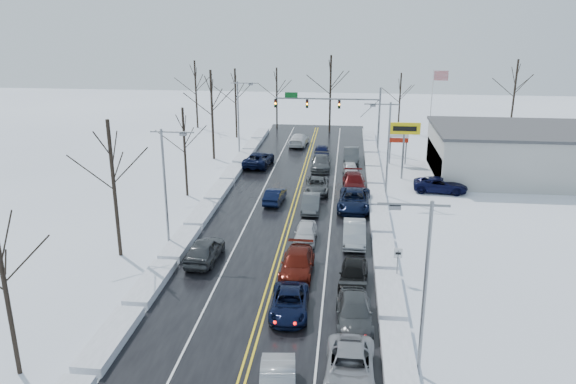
# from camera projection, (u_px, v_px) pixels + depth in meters

# --- Properties ---
(ground) EXTENTS (160.00, 160.00, 0.00)m
(ground) POSITION_uv_depth(u_px,v_px,m) (286.00, 231.00, 45.41)
(ground) COLOR white
(ground) RESTS_ON ground
(road_surface) EXTENTS (14.00, 84.00, 0.01)m
(road_surface) POSITION_uv_depth(u_px,v_px,m) (289.00, 222.00, 47.30)
(road_surface) COLOR black
(road_surface) RESTS_ON ground
(snow_bank_left) EXTENTS (1.62, 72.00, 0.55)m
(snow_bank_left) POSITION_uv_depth(u_px,v_px,m) (201.00, 218.00, 48.08)
(snow_bank_left) COLOR silver
(snow_bank_left) RESTS_ON ground
(snow_bank_right) EXTENTS (1.62, 72.00, 0.55)m
(snow_bank_right) POSITION_uv_depth(u_px,v_px,m) (380.00, 225.00, 46.52)
(snow_bank_right) COLOR silver
(snow_bank_right) RESTS_ON ground
(traffic_signal_mast) EXTENTS (13.28, 0.39, 8.00)m
(traffic_signal_mast) POSITION_uv_depth(u_px,v_px,m) (339.00, 107.00, 69.82)
(traffic_signal_mast) COLOR slate
(traffic_signal_mast) RESTS_ON ground
(tires_plus_sign) EXTENTS (3.20, 0.34, 6.00)m
(tires_plus_sign) POSITION_uv_depth(u_px,v_px,m) (404.00, 132.00, 57.91)
(tires_plus_sign) COLOR slate
(tires_plus_sign) RESTS_ON ground
(used_vehicles_sign) EXTENTS (2.20, 0.22, 4.65)m
(used_vehicles_sign) POSITION_uv_depth(u_px,v_px,m) (399.00, 136.00, 64.10)
(used_vehicles_sign) COLOR slate
(used_vehicles_sign) RESTS_ON ground
(speed_limit_sign) EXTENTS (0.55, 0.09, 2.35)m
(speed_limit_sign) POSITION_uv_depth(u_px,v_px,m) (398.00, 258.00, 36.50)
(speed_limit_sign) COLOR slate
(speed_limit_sign) RESTS_ON ground
(flagpole) EXTENTS (1.87, 1.20, 10.00)m
(flagpole) POSITION_uv_depth(u_px,v_px,m) (433.00, 103.00, 70.38)
(flagpole) COLOR silver
(flagpole) RESTS_ON ground
(dealership_building) EXTENTS (20.40, 12.40, 5.30)m
(dealership_building) POSITION_uv_depth(u_px,v_px,m) (531.00, 153.00, 59.14)
(dealership_building) COLOR #AFAFAA
(dealership_building) RESTS_ON ground
(streetlight_se) EXTENTS (3.20, 0.25, 9.00)m
(streetlight_se) POSITION_uv_depth(u_px,v_px,m) (422.00, 277.00, 25.90)
(streetlight_se) COLOR slate
(streetlight_se) RESTS_ON ground
(streetlight_ne) EXTENTS (3.20, 0.25, 9.00)m
(streetlight_ne) POSITION_uv_depth(u_px,v_px,m) (386.00, 142.00, 52.37)
(streetlight_ne) COLOR slate
(streetlight_ne) RESTS_ON ground
(streetlight_sw) EXTENTS (3.20, 0.25, 9.00)m
(streetlight_sw) POSITION_uv_depth(u_px,v_px,m) (167.00, 179.00, 40.84)
(streetlight_sw) COLOR slate
(streetlight_sw) RESTS_ON ground
(streetlight_nw) EXTENTS (3.20, 0.25, 9.00)m
(streetlight_nw) POSITION_uv_depth(u_px,v_px,m) (240.00, 112.00, 67.31)
(streetlight_nw) COLOR slate
(streetlight_nw) RESTS_ON ground
(tree_left_a) EXTENTS (3.60, 3.60, 9.00)m
(tree_left_a) POSITION_uv_depth(u_px,v_px,m) (0.00, 256.00, 25.69)
(tree_left_a) COLOR #2D231C
(tree_left_a) RESTS_ON ground
(tree_left_b) EXTENTS (4.00, 4.00, 10.00)m
(tree_left_b) POSITION_uv_depth(u_px,v_px,m) (112.00, 163.00, 38.76)
(tree_left_b) COLOR #2D231C
(tree_left_b) RESTS_ON ground
(tree_left_c) EXTENTS (3.40, 3.40, 8.50)m
(tree_left_c) POSITION_uv_depth(u_px,v_px,m) (184.00, 135.00, 52.21)
(tree_left_c) COLOR #2D231C
(tree_left_c) RESTS_ON ground
(tree_left_d) EXTENTS (4.20, 4.20, 10.50)m
(tree_left_d) POSITION_uv_depth(u_px,v_px,m) (212.00, 98.00, 65.09)
(tree_left_d) COLOR #2D231C
(tree_left_d) RESTS_ON ground
(tree_left_e) EXTENTS (3.80, 3.80, 9.50)m
(tree_left_e) POSITION_uv_depth(u_px,v_px,m) (235.00, 90.00, 76.61)
(tree_left_e) COLOR #2D231C
(tree_left_e) RESTS_ON ground
(tree_far_a) EXTENTS (4.00, 4.00, 10.00)m
(tree_far_a) POSITION_uv_depth(u_px,v_px,m) (195.00, 81.00, 82.91)
(tree_far_a) COLOR #2D231C
(tree_far_a) RESTS_ON ground
(tree_far_b) EXTENTS (3.60, 3.60, 9.00)m
(tree_far_b) POSITION_uv_depth(u_px,v_px,m) (277.00, 86.00, 82.84)
(tree_far_b) COLOR #2D231C
(tree_far_b) RESTS_ON ground
(tree_far_c) EXTENTS (4.40, 4.40, 11.00)m
(tree_far_c) POSITION_uv_depth(u_px,v_px,m) (331.00, 79.00, 79.70)
(tree_far_c) COLOR #2D231C
(tree_far_c) RESTS_ON ground
(tree_far_d) EXTENTS (3.40, 3.40, 8.50)m
(tree_far_d) POSITION_uv_depth(u_px,v_px,m) (400.00, 91.00, 80.63)
(tree_far_d) COLOR #2D231C
(tree_far_d) RESTS_ON ground
(tree_far_e) EXTENTS (4.20, 4.20, 10.50)m
(tree_far_e) POSITION_uv_depth(u_px,v_px,m) (516.00, 82.00, 79.03)
(tree_far_e) COLOR #2D231C
(tree_far_e) RESTS_ON ground
(queued_car_2) EXTENTS (2.41, 4.86, 1.32)m
(queued_car_2) POSITION_uv_depth(u_px,v_px,m) (289.00, 313.00, 33.12)
(queued_car_2) COLOR black
(queued_car_2) RESTS_ON ground
(queued_car_3) EXTENTS (2.20, 5.27, 1.52)m
(queued_car_3) POSITION_uv_depth(u_px,v_px,m) (297.00, 274.00, 38.02)
(queued_car_3) COLOR #53130B
(queued_car_3) RESTS_ON ground
(queued_car_4) EXTENTS (1.68, 4.08, 1.38)m
(queued_car_4) POSITION_uv_depth(u_px,v_px,m) (306.00, 241.00, 43.41)
(queued_car_4) COLOR silver
(queued_car_4) RESTS_ON ground
(queued_car_5) EXTENTS (1.55, 4.42, 1.46)m
(queued_car_5) POSITION_uv_depth(u_px,v_px,m) (311.00, 211.00, 49.95)
(queued_car_5) COLOR #444749
(queued_car_5) RESTS_ON ground
(queued_car_6) EXTENTS (2.45, 5.01, 1.37)m
(queued_car_6) POSITION_uv_depth(u_px,v_px,m) (317.00, 192.00, 55.09)
(queued_car_6) COLOR #414446
(queued_car_6) RESTS_ON ground
(queued_car_7) EXTENTS (2.18, 5.22, 1.51)m
(queued_car_7) POSITION_uv_depth(u_px,v_px,m) (321.00, 169.00, 62.93)
(queued_car_7) COLOR #474A4C
(queued_car_7) RESTS_ON ground
(queued_car_8) EXTENTS (1.99, 4.54, 1.52)m
(queued_car_8) POSITION_uv_depth(u_px,v_px,m) (322.00, 158.00, 67.55)
(queued_car_8) COLOR black
(queued_car_8) RESTS_ON ground
(queued_car_10) EXTENTS (2.48, 5.24, 1.45)m
(queued_car_10) POSITION_uv_depth(u_px,v_px,m) (349.00, 380.00, 27.10)
(queued_car_10) COLOR gray
(queued_car_10) RESTS_ON ground
(queued_car_11) EXTENTS (2.23, 5.10, 1.46)m
(queued_car_11) POSITION_uv_depth(u_px,v_px,m) (354.00, 323.00, 32.01)
(queued_car_11) COLOR #3B3E40
(queued_car_11) RESTS_ON ground
(queued_car_12) EXTENTS (2.09, 4.52, 1.50)m
(queued_car_12) POSITION_uv_depth(u_px,v_px,m) (353.00, 284.00, 36.58)
(queued_car_12) COLOR black
(queued_car_12) RESTS_ON ground
(queued_car_13) EXTENTS (1.71, 4.86, 1.60)m
(queued_car_13) POSITION_uv_depth(u_px,v_px,m) (354.00, 242.00, 43.12)
(queued_car_13) COLOR #9A9DA1
(queued_car_13) RESTS_ON ground
(queued_car_14) EXTENTS (3.09, 6.16, 1.68)m
(queued_car_14) POSITION_uv_depth(u_px,v_px,m) (354.00, 209.00, 50.47)
(queued_car_14) COLOR black
(queued_car_14) RESTS_ON ground
(queued_car_15) EXTENTS (2.38, 5.46, 1.57)m
(queued_car_15) POSITION_uv_depth(u_px,v_px,m) (354.00, 190.00, 55.77)
(queued_car_15) COLOR #47090A
(queued_car_15) RESTS_ON ground
(queued_car_16) EXTENTS (1.91, 4.07, 1.35)m
(queued_car_16) POSITION_uv_depth(u_px,v_px,m) (350.00, 175.00, 60.68)
(queued_car_16) COLOR silver
(queued_car_16) RESTS_ON ground
(queued_car_17) EXTENTS (1.84, 5.10, 1.67)m
(queued_car_17) POSITION_uv_depth(u_px,v_px,m) (351.00, 162.00, 65.87)
(queued_car_17) COLOR #3A3D3F
(queued_car_17) RESTS_ON ground
(oncoming_car_0) EXTENTS (1.81, 4.23, 1.35)m
(oncoming_car_0) POSITION_uv_depth(u_px,v_px,m) (275.00, 203.00, 52.04)
(oncoming_car_0) COLOR black
(oncoming_car_0) RESTS_ON ground
(oncoming_car_1) EXTENTS (3.26, 6.04, 1.61)m
(oncoming_car_1) POSITION_uv_depth(u_px,v_px,m) (259.00, 166.00, 64.34)
(oncoming_car_1) COLOR black
(oncoming_car_1) RESTS_ON ground
(oncoming_car_2) EXTENTS (2.65, 5.57, 1.57)m
(oncoming_car_2) POSITION_uv_depth(u_px,v_px,m) (299.00, 145.00, 74.03)
(oncoming_car_2) COLOR silver
(oncoming_car_2) RESTS_ON ground
(oncoming_car_3) EXTENTS (2.23, 5.01, 1.67)m
(oncoming_car_3) POSITION_uv_depth(u_px,v_px,m) (205.00, 261.00, 40.01)
(oncoming_car_3) COLOR #3B3D40
(oncoming_car_3) RESTS_ON ground
(parked_car_0) EXTENTS (5.41, 2.93, 1.44)m
(parked_car_0) POSITION_uv_depth(u_px,v_px,m) (440.00, 192.00, 55.10)
(parked_car_0) COLOR black
(parked_car_0) RESTS_ON ground
(parked_car_1) EXTENTS (2.73, 5.67, 1.59)m
(parked_car_1) POSITION_uv_depth(u_px,v_px,m) (468.00, 183.00, 57.84)
(parked_car_1) COLOR #393C3E
(parked_car_1) RESTS_ON ground
(parked_car_2) EXTENTS (2.36, 4.63, 1.51)m
(parked_car_2) POSITION_uv_depth(u_px,v_px,m) (439.00, 167.00, 63.80)
(parked_car_2) COLOR black
(parked_car_2) RESTS_ON ground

